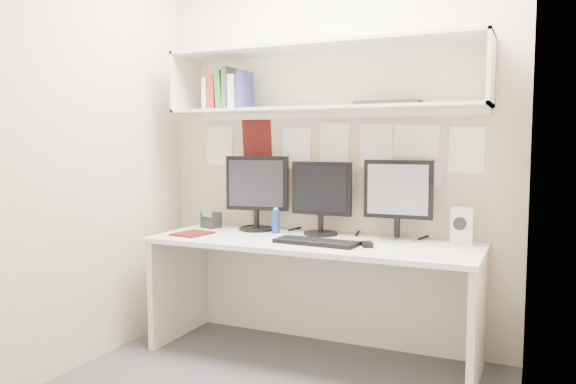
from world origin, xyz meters
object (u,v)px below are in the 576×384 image
at_px(desk, 312,299).
at_px(desk_phone, 211,220).
at_px(speaker, 461,226).
at_px(monitor_left, 257,190).
at_px(keyboard, 316,242).
at_px(maroon_notebook, 193,234).
at_px(monitor_center, 321,195).
at_px(monitor_right, 398,197).

bearing_deg(desk, desk_phone, 167.72).
height_order(speaker, desk_phone, speaker).
bearing_deg(desk, monitor_left, 155.75).
distance_m(keyboard, desk_phone, 0.95).
bearing_deg(maroon_notebook, monitor_left, 58.95).
bearing_deg(monitor_left, monitor_center, -10.52).
relative_size(monitor_left, monitor_right, 1.03).
height_order(monitor_left, monitor_center, monitor_left).
distance_m(monitor_right, desk_phone, 1.32).
height_order(monitor_center, maroon_notebook, monitor_center).
distance_m(monitor_center, monitor_right, 0.49).
bearing_deg(monitor_left, desk_phone, 176.00).
relative_size(monitor_right, desk_phone, 3.46).
distance_m(monitor_center, speaker, 0.88).
distance_m(maroon_notebook, desk_phone, 0.31).
height_order(monitor_center, monitor_right, monitor_right).
xyz_separation_m(desk, monitor_left, (-0.49, 0.22, 0.63)).
xyz_separation_m(monitor_right, speaker, (0.37, -0.01, -0.15)).
bearing_deg(monitor_left, maroon_notebook, -140.93).
height_order(monitor_center, speaker, monitor_center).
bearing_deg(keyboard, monitor_right, 43.72).
relative_size(monitor_left, maroon_notebook, 2.15).
xyz_separation_m(desk, speaker, (0.85, 0.21, 0.47)).
relative_size(monitor_left, desk_phone, 3.56).
bearing_deg(keyboard, desk_phone, 165.62).
relative_size(desk, maroon_notebook, 8.58).
xyz_separation_m(monitor_right, maroon_notebook, (-1.25, -0.34, -0.26)).
height_order(desk, monitor_left, monitor_left).
distance_m(monitor_center, keyboard, 0.42).
xyz_separation_m(keyboard, speaker, (0.77, 0.32, 0.10)).
height_order(desk, desk_phone, desk_phone).
height_order(maroon_notebook, desk_phone, desk_phone).
relative_size(monitor_left, monitor_center, 1.07).
bearing_deg(monitor_right, desk, -156.64).
bearing_deg(monitor_right, keyboard, -141.56).
xyz_separation_m(monitor_right, keyboard, (-0.40, -0.33, -0.25)).
bearing_deg(maroon_notebook, monitor_center, 33.72).
relative_size(desk, keyboard, 4.06).
bearing_deg(maroon_notebook, desk_phone, 108.61).
bearing_deg(speaker, maroon_notebook, 173.71).
bearing_deg(monitor_center, desk_phone, -175.60).
distance_m(monitor_left, keyboard, 0.70).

